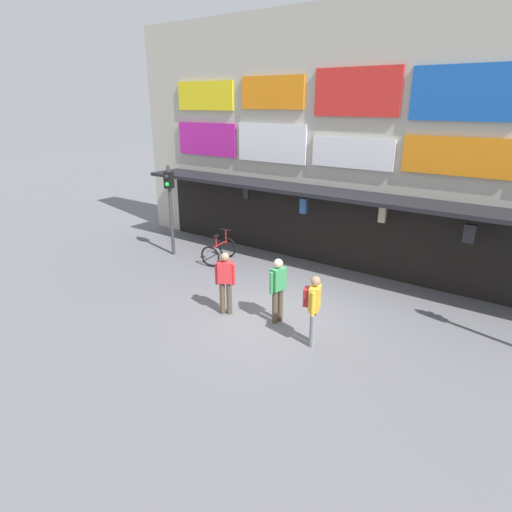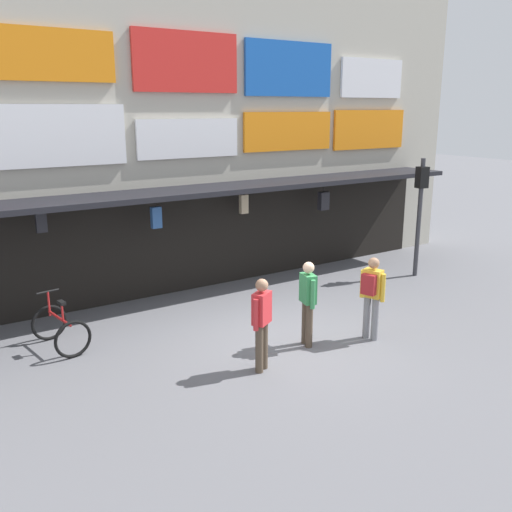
{
  "view_description": "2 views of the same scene",
  "coord_description": "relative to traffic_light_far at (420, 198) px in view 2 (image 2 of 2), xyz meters",
  "views": [
    {
      "loc": [
        5.54,
        -8.64,
        5.24
      ],
      "look_at": [
        -0.65,
        -0.11,
        1.48
      ],
      "focal_mm": 30.46,
      "sensor_mm": 36.0,
      "label": 1
    },
    {
      "loc": [
        -6.15,
        -8.36,
        4.48
      ],
      "look_at": [
        -0.33,
        0.52,
        1.67
      ],
      "focal_mm": 39.45,
      "sensor_mm": 36.0,
      "label": 2
    }
  ],
  "objects": [
    {
      "name": "bicycle_parked",
      "position": [
        -9.45,
        0.38,
        -1.75
      ],
      "size": [
        0.88,
        1.25,
        1.05
      ],
      "color": "black",
      "rests_on": "ground"
    },
    {
      "name": "pedestrian_in_purple",
      "position": [
        -5.42,
        -2.09,
        -1.19
      ],
      "size": [
        0.3,
        0.52,
        1.68
      ],
      "color": "brown",
      "rests_on": "ground"
    },
    {
      "name": "ground_plane",
      "position": [
        -5.66,
        -1.67,
        -2.14
      ],
      "size": [
        80.0,
        80.0,
        0.0
      ],
      "primitive_type": "plane",
      "color": "slate"
    },
    {
      "name": "shopfront",
      "position": [
        -5.66,
        2.89,
        1.82
      ],
      "size": [
        18.0,
        2.6,
        8.0
      ],
      "color": "#B2AD9E",
      "rests_on": "ground"
    },
    {
      "name": "pedestrian_in_yellow",
      "position": [
        -4.19,
        -2.54,
        -1.16
      ],
      "size": [
        0.43,
        0.51,
        1.68
      ],
      "color": "gray",
      "rests_on": "ground"
    },
    {
      "name": "traffic_light_far",
      "position": [
        0.0,
        0.0,
        0.0
      ],
      "size": [
        0.32,
        0.35,
        3.2
      ],
      "color": "#38383D",
      "rests_on": "ground"
    },
    {
      "name": "pedestrian_in_green",
      "position": [
        -6.76,
        -2.5,
        -1.19
      ],
      "size": [
        0.47,
        0.37,
        1.68
      ],
      "color": "brown",
      "rests_on": "ground"
    }
  ]
}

